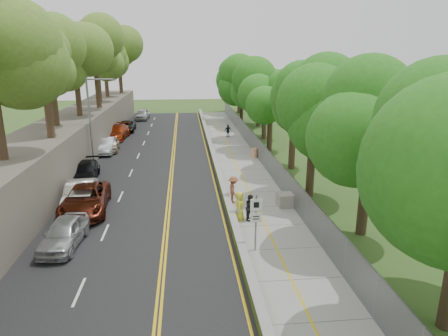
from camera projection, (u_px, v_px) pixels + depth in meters
The scene contains 26 objects.
ground at pixel (229, 228), 23.68m from camera, with size 140.00×140.00×0.00m, color #33511E.
road at pixel (154, 163), 37.51m from camera, with size 11.20×66.00×0.04m, color black.
sidewalk at pixel (238, 161), 38.26m from camera, with size 4.20×66.00×0.05m, color gray.
jersey_barrier at pixel (214, 159), 37.97m from camera, with size 0.42×66.00×0.60m, color #9BDA36.
rock_embankment at pixel (63, 145), 36.19m from camera, with size 5.00×66.00×4.00m, color #595147.
chainlink_fence at pixel (260, 151), 38.19m from camera, with size 0.04×66.00×2.00m, color slate.
trees_embankment at pixel (58, 47), 33.89m from camera, with size 6.40×66.00×13.00m, color olive, non-canonical shape.
trees_fenceside at pixel (287, 87), 36.76m from camera, with size 7.00×66.00×14.00m, color #2F7F1E, non-canonical shape.
streetlight at pixel (92, 117), 34.80m from camera, with size 2.52×0.22×8.00m.
signpost at pixel (256, 216), 20.36m from camera, with size 0.62×0.09×3.10m.
construction_barrel at pixel (254, 153), 39.35m from camera, with size 0.58×0.58×0.95m, color #C35500.
concrete_block at pixel (287, 200), 26.82m from camera, with size 1.33×1.00×0.89m, color gray.
car_0 at pixel (64, 233), 21.16m from camera, with size 1.77×4.40×1.50m, color #BABABF.
car_1 at pixel (80, 195), 26.71m from camera, with size 1.75×5.02×1.65m, color white.
car_2 at pixel (85, 199), 25.82m from camera, with size 2.79×6.04×1.68m, color #541C10.
car_3 at pixel (85, 172), 32.21m from camera, with size 2.08×5.11×1.48m, color black.
car_4 at pixel (110, 144), 42.01m from camera, with size 1.67×4.16×1.42m, color tan.
car_5 at pixel (106, 145), 41.26m from camera, with size 1.62×4.65×1.53m, color silver.
car_6 at pixel (126, 126), 52.62m from camera, with size 2.26×4.90×1.36m, color black.
car_7 at pixel (117, 132), 47.92m from camera, with size 2.34×5.76×1.67m, color maroon.
car_8 at pixel (142, 114), 62.19m from camera, with size 1.91×4.74×1.62m, color #BDBCC0.
painter_0 at pixel (239, 206), 24.44m from camera, with size 0.90×0.59×1.84m, color yellow.
painter_1 at pixel (239, 206), 24.45m from camera, with size 0.65×0.43×1.79m, color silver.
painter_2 at pixel (251, 207), 24.54m from camera, with size 0.79×0.61×1.62m, color black.
painter_3 at pixel (233, 190), 27.33m from camera, with size 1.21×0.70×1.88m, color #965134.
person_far at pixel (228, 131), 48.90m from camera, with size 0.93×0.39×1.58m, color black.
Camera 1 is at (-2.45, -21.64, 9.96)m, focal length 32.00 mm.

